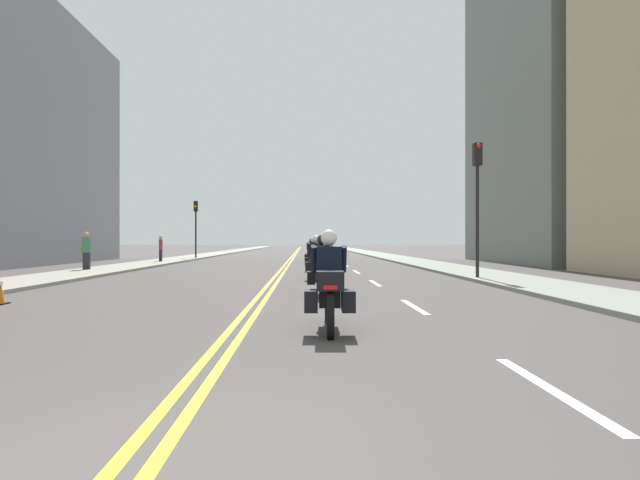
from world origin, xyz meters
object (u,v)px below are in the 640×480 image
(motorcycle_1, at_px, (322,271))
(pedestrian_0, at_px, (161,249))
(motorcycle_2, at_px, (316,261))
(motorcycle_5, at_px, (312,252))
(pedestrian_1, at_px, (86,251))
(motorcycle_0, at_px, (329,288))
(traffic_light_far, at_px, (196,219))
(traffic_light_near, at_px, (477,186))
(motorcycle_3, at_px, (313,258))
(motorcycle_4, at_px, (311,254))

(motorcycle_1, height_order, pedestrian_0, pedestrian_0)
(motorcycle_2, bearing_deg, motorcycle_5, 90.21)
(pedestrian_1, bearing_deg, motorcycle_0, 121.20)
(traffic_light_far, relative_size, pedestrian_0, 2.54)
(motorcycle_0, relative_size, motorcycle_5, 0.99)
(motorcycle_1, distance_m, pedestrian_0, 21.30)
(motorcycle_1, bearing_deg, pedestrian_1, 136.66)
(motorcycle_0, xyz_separation_m, traffic_light_near, (5.79, 9.83, 2.72))
(motorcycle_3, bearing_deg, motorcycle_0, -88.01)
(traffic_light_near, height_order, pedestrian_0, traffic_light_near)
(motorcycle_5, distance_m, traffic_light_near, 17.72)
(motorcycle_3, relative_size, traffic_light_near, 0.43)
(motorcycle_0, xyz_separation_m, pedestrian_1, (-10.32, 15.16, 0.27))
(motorcycle_4, distance_m, motorcycle_5, 5.28)
(motorcycle_5, distance_m, pedestrian_0, 9.89)
(pedestrian_0, bearing_deg, traffic_light_near, 29.94)
(motorcycle_2, height_order, motorcycle_4, motorcycle_2)
(motorcycle_4, bearing_deg, traffic_light_far, 135.29)
(motorcycle_0, bearing_deg, motorcycle_1, 90.67)
(motorcycle_3, relative_size, pedestrian_1, 1.15)
(motorcycle_3, distance_m, motorcycle_4, 5.56)
(motorcycle_1, bearing_deg, pedestrian_0, 117.58)
(motorcycle_2, bearing_deg, motorcycle_4, 90.60)
(motorcycle_4, bearing_deg, motorcycle_5, 91.37)
(motorcycle_0, distance_m, motorcycle_2, 10.29)
(traffic_light_near, relative_size, pedestrian_1, 2.70)
(pedestrian_0, bearing_deg, motorcycle_2, 17.57)
(motorcycle_4, bearing_deg, motorcycle_1, -87.30)
(motorcycle_1, xyz_separation_m, traffic_light_near, (5.73, 4.75, 2.74))
(motorcycle_4, xyz_separation_m, traffic_light_near, (5.79, -11.28, 2.73))
(motorcycle_4, relative_size, motorcycle_5, 0.94)
(motorcycle_1, distance_m, pedestrian_1, 14.47)
(motorcycle_0, xyz_separation_m, pedestrian_0, (-9.53, 24.10, 0.23))
(motorcycle_1, xyz_separation_m, pedestrian_0, (-9.59, 19.02, 0.26))
(motorcycle_2, relative_size, motorcycle_4, 1.00)
(traffic_light_far, distance_m, pedestrian_1, 15.56)
(motorcycle_1, distance_m, motorcycle_4, 16.03)
(motorcycle_4, bearing_deg, pedestrian_1, -147.56)
(motorcycle_2, distance_m, motorcycle_3, 5.26)
(traffic_light_far, distance_m, pedestrian_0, 6.79)
(motorcycle_2, relative_size, motorcycle_5, 0.94)
(motorcycle_0, height_order, pedestrian_1, pedestrian_1)
(traffic_light_near, height_order, traffic_light_far, traffic_light_near)
(motorcycle_2, relative_size, pedestrian_1, 1.15)
(motorcycle_2, relative_size, motorcycle_3, 1.00)
(motorcycle_0, bearing_deg, pedestrian_0, 112.92)
(motorcycle_2, xyz_separation_m, pedestrian_1, (-10.33, 4.87, 0.27))
(pedestrian_0, bearing_deg, pedestrian_1, -22.12)
(traffic_light_near, bearing_deg, pedestrian_0, 137.01)
(motorcycle_4, xyz_separation_m, pedestrian_1, (-10.31, -5.95, 0.29))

